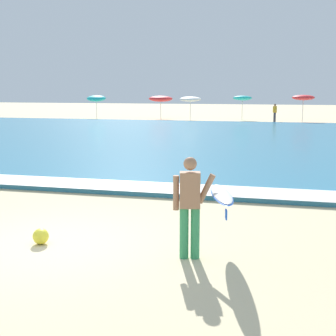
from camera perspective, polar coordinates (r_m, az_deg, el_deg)
ground_plane at (r=9.10m, az=-13.78°, el=-8.89°), size 160.00×160.00×0.00m
sea at (r=26.22m, az=4.95°, el=3.45°), size 120.00×28.00×0.14m
surf_foam at (r=13.29m, az=-4.29°, el=-2.17°), size 120.00×1.39×0.01m
surfer_with_board at (r=7.88m, az=4.45°, el=-3.72°), size 1.19×2.42×1.73m
beach_umbrella_0 at (r=45.94m, az=-8.63°, el=8.27°), size 1.81×1.83×2.24m
beach_umbrella_1 at (r=45.13m, az=-0.89°, el=8.34°), size 2.25×2.26×2.19m
beach_umbrella_2 at (r=43.37m, az=2.71°, el=8.28°), size 1.95×1.95×2.13m
beach_umbrella_3 at (r=44.12m, az=8.95°, el=8.31°), size 1.71×1.75×2.27m
beach_umbrella_4 at (r=42.09m, az=15.97°, el=8.15°), size 1.88×1.89×2.35m
beachgoer_near_row_left at (r=41.08m, az=12.73°, el=6.53°), size 0.32×0.20×1.58m
beach_ball at (r=9.11m, az=-15.07°, el=-7.95°), size 0.30×0.30×0.30m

